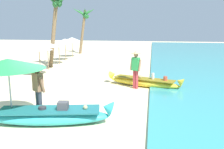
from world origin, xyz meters
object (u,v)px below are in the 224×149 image
person_tourist_customer (38,89)px  palm_tree_tall_inland (56,6)px  boat_yellow_midground (144,82)px  patio_umbrella_large (8,64)px  boat_cyan_foreground (50,116)px  palm_tree_leaning_seaward (84,18)px  person_vendor_hatted (136,67)px

person_tourist_customer → palm_tree_tall_inland: 10.52m
boat_yellow_midground → patio_umbrella_large: 6.79m
boat_yellow_midground → palm_tree_tall_inland: palm_tree_tall_inland is taller
boat_cyan_foreground → boat_yellow_midground: boat_cyan_foreground is taller
boat_cyan_foreground → person_tourist_customer: (-0.59, 0.50, 0.71)m
person_tourist_customer → palm_tree_leaning_seaward: bearing=101.3°
boat_yellow_midground → palm_tree_leaning_seaward: 15.72m
person_vendor_hatted → boat_cyan_foreground: bearing=-116.0°
palm_tree_tall_inland → boat_yellow_midground: bearing=-36.5°
palm_tree_tall_inland → palm_tree_leaning_seaward: palm_tree_tall_inland is taller
patio_umbrella_large → palm_tree_leaning_seaward: 19.17m
boat_cyan_foreground → person_tourist_customer: person_tourist_customer is taller
boat_yellow_midground → patio_umbrella_large: patio_umbrella_large is taller
boat_yellow_midground → palm_tree_tall_inland: bearing=143.5°
boat_yellow_midground → person_tourist_customer: (-3.32, -4.73, 0.75)m
person_tourist_customer → palm_tree_tall_inland: bearing=108.1°
person_tourist_customer → patio_umbrella_large: 1.22m
patio_umbrella_large → palm_tree_tall_inland: 10.55m
person_vendor_hatted → patio_umbrella_large: patio_umbrella_large is taller
person_vendor_hatted → palm_tree_tall_inland: bearing=139.0°
person_vendor_hatted → person_tourist_customer: 5.16m
boat_cyan_foreground → person_vendor_hatted: person_vendor_hatted is taller
boat_yellow_midground → person_tourist_customer: size_ratio=2.23×
palm_tree_tall_inland → palm_tree_leaning_seaward: bearing=93.6°
person_tourist_customer → patio_umbrella_large: (-0.70, -0.49, 0.87)m
person_tourist_customer → palm_tree_tall_inland: (-3.09, 9.48, 3.37)m
boat_yellow_midground → palm_tree_tall_inland: (-6.42, 4.75, 4.12)m
boat_cyan_foreground → person_vendor_hatted: bearing=64.0°
boat_yellow_midground → person_tourist_customer: 5.83m
boat_yellow_midground → person_vendor_hatted: bearing=-130.6°
person_vendor_hatted → boat_yellow_midground: bearing=49.4°
boat_cyan_foreground → palm_tree_leaning_seaward: 19.65m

